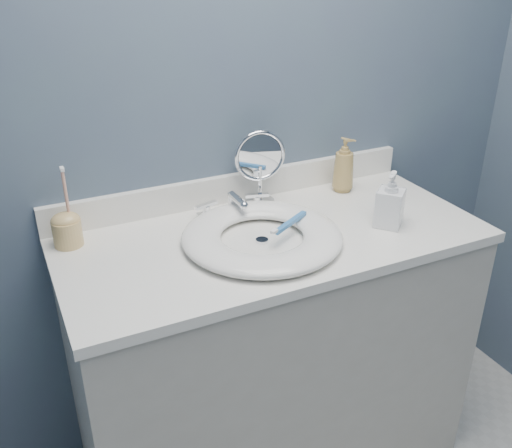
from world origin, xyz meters
TOP-DOWN VIEW (x-y plane):
  - back_wall at (0.00, 1.25)m, footprint 2.20×0.02m
  - vanity_cabinet at (0.00, 0.97)m, footprint 1.20×0.55m
  - countertop at (0.00, 0.97)m, footprint 1.22×0.57m
  - backsplash at (0.00, 1.24)m, footprint 1.22×0.02m
  - basin at (-0.05, 0.94)m, footprint 0.45×0.45m
  - drain at (-0.05, 0.94)m, footprint 0.04×0.04m
  - faucet at (-0.05, 1.14)m, footprint 0.25×0.13m
  - makeup_mirror at (0.06, 1.18)m, footprint 0.16×0.09m
  - soap_bottle_amber at (0.35, 1.16)m, footprint 0.10×0.10m
  - soap_bottle_clear at (0.33, 0.88)m, footprint 0.11×0.11m
  - toothbrush_holder at (-0.54, 1.16)m, footprint 0.08×0.08m
  - toothbrush_lying at (0.03, 0.94)m, footprint 0.16×0.10m

SIDE VIEW (x-z plane):
  - vanity_cabinet at x=0.00m, z-range 0.00..0.85m
  - countertop at x=0.00m, z-range 0.85..0.88m
  - drain at x=-0.05m, z-range 0.88..0.89m
  - basin at x=-0.05m, z-range 0.88..0.92m
  - faucet at x=-0.05m, z-range 0.87..0.95m
  - toothbrush_lying at x=0.03m, z-range 0.92..0.93m
  - backsplash at x=0.00m, z-range 0.88..0.97m
  - toothbrush_holder at x=-0.54m, z-range 0.82..1.05m
  - soap_bottle_clear at x=0.33m, z-range 0.88..1.05m
  - soap_bottle_amber at x=0.35m, z-range 0.88..1.06m
  - makeup_mirror at x=0.06m, z-range 0.89..1.13m
  - back_wall at x=0.00m, z-range 0.00..2.40m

